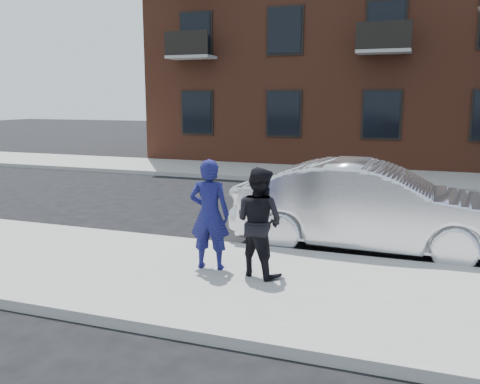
% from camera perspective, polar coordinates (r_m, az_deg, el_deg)
% --- Properties ---
extents(ground, '(100.00, 100.00, 0.00)m').
position_cam_1_polar(ground, '(7.69, 6.53, -11.00)').
color(ground, black).
rests_on(ground, ground).
extents(near_sidewalk, '(50.00, 3.50, 0.15)m').
position_cam_1_polar(near_sidewalk, '(7.44, 6.09, -11.13)').
color(near_sidewalk, gray).
rests_on(near_sidewalk, ground).
extents(near_curb, '(50.00, 0.10, 0.15)m').
position_cam_1_polar(near_curb, '(9.10, 8.80, -7.12)').
color(near_curb, '#999691').
rests_on(near_curb, ground).
extents(far_sidewalk, '(50.00, 3.50, 0.15)m').
position_cam_1_polar(far_sidewalk, '(18.50, 14.58, 1.66)').
color(far_sidewalk, gray).
rests_on(far_sidewalk, ground).
extents(far_curb, '(50.00, 0.10, 0.15)m').
position_cam_1_polar(far_curb, '(16.73, 14.00, 0.78)').
color(far_curb, '#999691').
rests_on(far_curb, ground).
extents(apartment_building, '(24.30, 10.30, 12.30)m').
position_cam_1_polar(apartment_building, '(25.21, 21.50, 17.42)').
color(apartment_building, brown).
rests_on(apartment_building, ground).
extents(silver_sedan, '(5.05, 1.82, 1.66)m').
position_cam_1_polar(silver_sedan, '(9.70, 14.51, -1.63)').
color(silver_sedan, silver).
rests_on(silver_sedan, ground).
extents(man_hoodie, '(0.68, 0.53, 1.74)m').
position_cam_1_polar(man_hoodie, '(7.94, -3.44, -2.52)').
color(man_hoodie, navy).
rests_on(man_hoodie, near_sidewalk).
extents(man_peacoat, '(0.97, 0.87, 1.66)m').
position_cam_1_polar(man_peacoat, '(7.65, 2.15, -3.36)').
color(man_peacoat, black).
rests_on(man_peacoat, near_sidewalk).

